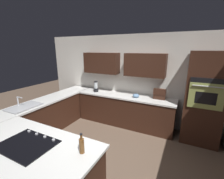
# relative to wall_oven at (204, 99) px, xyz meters

# --- Properties ---
(ground_plane) EXTENTS (14.00, 14.00, 0.00)m
(ground_plane) POSITION_rel_wall_oven_xyz_m (1.85, 1.72, -1.08)
(ground_plane) COLOR brown
(wall_back) EXTENTS (6.00, 0.44, 2.60)m
(wall_back) POSITION_rel_wall_oven_xyz_m (1.91, -0.33, 0.33)
(wall_back) COLOR white
(wall_back) RESTS_ON ground
(lower_cabinets_back) EXTENTS (2.80, 0.60, 0.86)m
(lower_cabinets_back) POSITION_rel_wall_oven_xyz_m (1.95, -0.00, -0.65)
(lower_cabinets_back) COLOR #381E14
(lower_cabinets_back) RESTS_ON ground
(countertop_back) EXTENTS (2.84, 0.64, 0.04)m
(countertop_back) POSITION_rel_wall_oven_xyz_m (1.95, -0.00, -0.20)
(countertop_back) COLOR silver
(countertop_back) RESTS_ON lower_cabinets_back
(lower_cabinets_side) EXTENTS (0.60, 2.90, 0.86)m
(lower_cabinets_side) POSITION_rel_wall_oven_xyz_m (3.67, 1.17, -0.65)
(lower_cabinets_side) COLOR #381E14
(lower_cabinets_side) RESTS_ON ground
(countertop_side) EXTENTS (0.64, 2.94, 0.04)m
(countertop_side) POSITION_rel_wall_oven_xyz_m (3.67, 1.17, -0.20)
(countertop_side) COLOR silver
(countertop_side) RESTS_ON lower_cabinets_side
(island_base) EXTENTS (1.99, 0.97, 0.86)m
(island_base) POSITION_rel_wall_oven_xyz_m (2.30, 2.79, -0.65)
(island_base) COLOR #381E14
(island_base) RESTS_ON ground
(island_top) EXTENTS (2.07, 1.05, 0.04)m
(island_top) POSITION_rel_wall_oven_xyz_m (2.30, 2.79, -0.20)
(island_top) COLOR silver
(island_top) RESTS_ON island_base
(wall_oven) EXTENTS (0.80, 0.66, 2.16)m
(wall_oven) POSITION_rel_wall_oven_xyz_m (0.00, 0.00, 0.00)
(wall_oven) COLOR #381E14
(wall_oven) RESTS_ON ground
(sink_unit) EXTENTS (0.46, 0.70, 0.23)m
(sink_unit) POSITION_rel_wall_oven_xyz_m (3.68, 1.89, -0.16)
(sink_unit) COLOR #515456
(sink_unit) RESTS_ON countertop_side
(cooktop) EXTENTS (0.76, 0.56, 0.03)m
(cooktop) POSITION_rel_wall_oven_xyz_m (2.30, 2.78, -0.17)
(cooktop) COLOR black
(cooktop) RESTS_ON island_top
(blender) EXTENTS (0.15, 0.15, 0.33)m
(blender) POSITION_rel_wall_oven_xyz_m (2.90, 0.04, -0.04)
(blender) COLOR black
(blender) RESTS_ON countertop_back
(mixing_bowl) EXTENTS (0.18, 0.18, 0.10)m
(mixing_bowl) POSITION_rel_wall_oven_xyz_m (1.60, 0.04, -0.13)
(mixing_bowl) COLOR #668CB2
(mixing_bowl) RESTS_ON countertop_back
(spice_rack) EXTENTS (0.31, 0.11, 0.28)m
(spice_rack) POSITION_rel_wall_oven_xyz_m (1.00, -0.08, -0.04)
(spice_rack) COLOR #381E14
(spice_rack) RESTS_ON countertop_back
(second_bottle) EXTENTS (0.07, 0.07, 0.28)m
(second_bottle) POSITION_rel_wall_oven_xyz_m (1.50, 2.57, -0.07)
(second_bottle) COLOR brown
(second_bottle) RESTS_ON island_top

